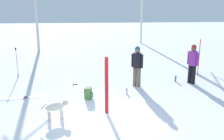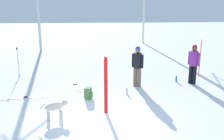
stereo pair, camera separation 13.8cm
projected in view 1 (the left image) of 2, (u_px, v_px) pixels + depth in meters
name	position (u px, v px, depth m)	size (l,w,h in m)	color
ground_plane	(103.00, 123.00, 8.07)	(60.00, 60.00, 0.00)	white
person_0	(137.00, 64.00, 11.03)	(0.45, 0.34, 1.72)	#72604C
person_1	(193.00, 61.00, 11.42)	(0.38, 0.41, 1.72)	black
dog	(56.00, 107.00, 8.23)	(0.84, 0.45, 0.57)	beige
ski_pair_planted_0	(107.00, 86.00, 8.48)	(0.12, 0.09, 1.89)	red
ski_pair_planted_1	(199.00, 58.00, 12.61)	(0.04, 0.13, 1.75)	red
ski_pair_lying_0	(75.00, 85.00, 11.44)	(0.84, 1.81, 0.05)	black
ski_pair_lying_1	(24.00, 98.00, 9.97)	(1.93, 0.46, 0.05)	white
ski_poles_0	(17.00, 61.00, 12.40)	(0.07, 0.20, 1.40)	#B2B2BC
backpack_1	(89.00, 93.00, 9.87)	(0.33, 0.30, 0.44)	#4C7F3F
water_bottle_0	(127.00, 91.00, 10.40)	(0.07, 0.07, 0.22)	silver
water_bottle_1	(176.00, 79.00, 11.87)	(0.07, 0.07, 0.27)	#1E72BF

